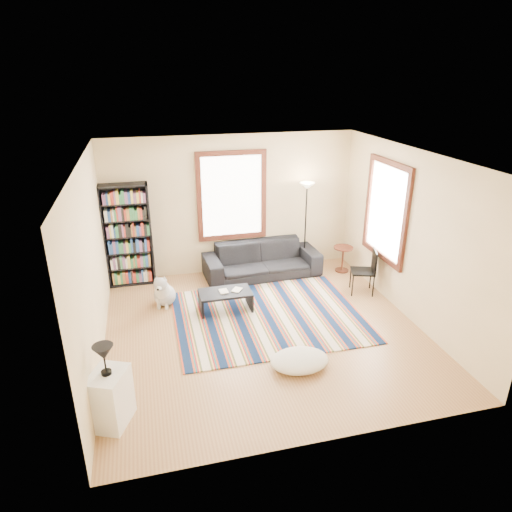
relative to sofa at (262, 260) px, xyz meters
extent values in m
cube|color=#A67B4C|center=(-0.52, -2.05, -0.39)|extent=(5.00, 5.00, 0.10)
cube|color=white|center=(-0.52, -2.05, 2.51)|extent=(5.00, 5.00, 0.10)
cube|color=beige|center=(-0.52, 0.50, 1.06)|extent=(5.00, 0.10, 2.80)
cube|color=beige|center=(-0.52, -4.60, 1.06)|extent=(5.00, 0.10, 2.80)
cube|color=beige|center=(-3.07, -2.05, 1.06)|extent=(0.10, 5.00, 2.80)
cube|color=beige|center=(2.03, -2.05, 1.06)|extent=(0.10, 5.00, 2.80)
cube|color=white|center=(-0.52, 0.42, 1.26)|extent=(1.20, 0.06, 1.60)
cube|color=white|center=(1.95, -1.25, 1.26)|extent=(0.06, 1.20, 1.60)
cube|color=#0C1C3C|center=(-0.34, -1.67, -0.33)|extent=(3.16, 2.52, 0.02)
imported|color=black|center=(0.00, 0.00, 0.00)|extent=(1.04, 2.38, 0.68)
cube|color=black|center=(-2.58, 0.27, 0.66)|extent=(0.90, 0.30, 2.00)
cube|color=black|center=(-0.99, -1.26, -0.16)|extent=(1.02, 0.81, 0.36)
imported|color=beige|center=(-1.09, -1.26, 0.03)|extent=(0.21, 0.16, 0.02)
imported|color=beige|center=(-0.84, -1.21, 0.03)|extent=(0.23, 0.25, 0.02)
ellipsoid|color=beige|center=(-0.28, -3.14, -0.23)|extent=(0.98, 0.82, 0.21)
cylinder|color=#4D2113|center=(1.68, -0.21, -0.07)|extent=(0.46, 0.46, 0.54)
cube|color=black|center=(1.63, -1.20, 0.09)|extent=(0.53, 0.51, 0.86)
cube|color=white|center=(-2.82, -3.63, 0.01)|extent=(0.55, 0.61, 0.70)
camera|label=1|loc=(-2.20, -8.25, 3.62)|focal=32.00mm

